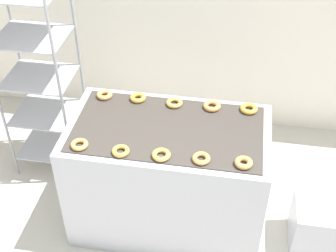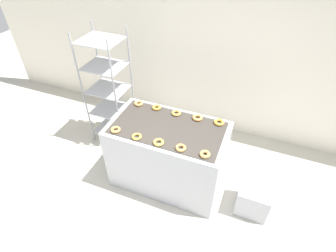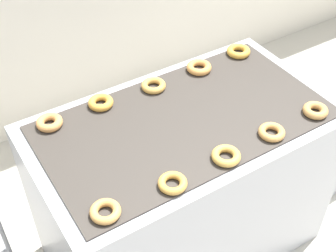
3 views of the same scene
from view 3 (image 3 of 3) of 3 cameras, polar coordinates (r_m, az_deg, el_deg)
fryer_machine at (r=2.53m, az=1.83°, el=-7.58°), size 1.46×0.83×0.98m
glaze_bin at (r=3.33m, az=19.41°, el=-2.49°), size 0.39×0.40×0.42m
donut_near_leftmost at (r=1.81m, az=-7.64°, el=-10.29°), size 0.12×0.12×0.03m
donut_near_left at (r=1.89m, az=0.56°, el=-6.98°), size 0.12×0.12×0.03m
donut_near_center at (r=2.00m, az=7.09°, el=-3.63°), size 0.13×0.13×0.03m
donut_near_right at (r=2.15m, az=12.52°, el=-0.74°), size 0.12×0.12×0.03m
donut_near_rightmost at (r=2.31m, az=17.53°, el=1.83°), size 0.12×0.12×0.04m
donut_far_leftmost at (r=2.21m, az=-14.25°, el=0.42°), size 0.12×0.12×0.04m
donut_far_left at (r=2.28m, az=-8.20°, el=2.85°), size 0.12×0.12×0.04m
donut_far_center at (r=2.36m, az=-1.81°, el=4.94°), size 0.13×0.13×0.03m
donut_far_right at (r=2.50m, az=3.80°, el=7.16°), size 0.13×0.13×0.04m
donut_far_rightmost at (r=2.65m, az=8.59°, el=9.01°), size 0.13×0.13×0.04m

